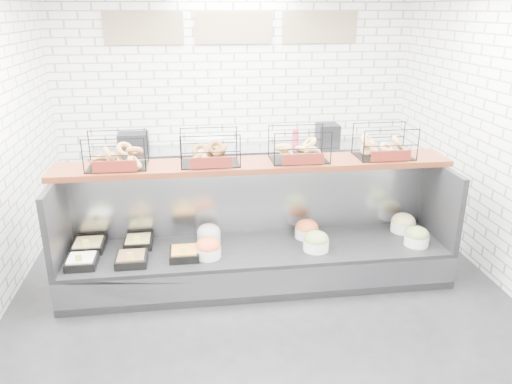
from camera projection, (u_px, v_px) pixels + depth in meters
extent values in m
plane|color=black|center=(262.00, 295.00, 5.09)|extent=(5.50, 5.50, 0.00)
cube|color=white|center=(235.00, 101.00, 7.13)|extent=(5.00, 0.02, 3.00)
cube|color=tan|center=(144.00, 28.00, 6.61)|extent=(1.05, 0.03, 0.42)
cube|color=tan|center=(234.00, 28.00, 6.76)|extent=(1.05, 0.03, 0.42)
cube|color=tan|center=(320.00, 27.00, 6.91)|extent=(1.05, 0.03, 0.42)
cube|color=black|center=(258.00, 263.00, 5.30)|extent=(4.00, 0.90, 0.40)
cube|color=#93969B|center=(264.00, 283.00, 4.89)|extent=(4.00, 0.03, 0.28)
cube|color=#93969B|center=(253.00, 197.00, 5.48)|extent=(4.00, 0.08, 0.80)
cube|color=black|center=(57.00, 221.00, 4.85)|extent=(0.06, 0.90, 0.80)
cube|color=black|center=(440.00, 202.00, 5.34)|extent=(0.06, 0.90, 0.80)
cube|color=black|center=(82.00, 262.00, 4.83)|extent=(0.29, 0.29, 0.08)
cube|color=white|center=(81.00, 259.00, 4.81)|extent=(0.24, 0.24, 0.04)
cube|color=#FEFC58|center=(79.00, 259.00, 4.70)|extent=(0.06, 0.01, 0.08)
cube|color=black|center=(89.00, 246.00, 5.15)|extent=(0.32, 0.32, 0.08)
cube|color=#E2C574|center=(88.00, 243.00, 5.14)|extent=(0.27, 0.27, 0.04)
cube|color=#FEFC58|center=(86.00, 243.00, 5.02)|extent=(0.06, 0.01, 0.08)
cube|color=black|center=(132.00, 260.00, 4.87)|extent=(0.30, 0.30, 0.08)
cube|color=brown|center=(131.00, 256.00, 4.86)|extent=(0.25, 0.25, 0.04)
cube|color=#FEFC58|center=(130.00, 256.00, 4.74)|extent=(0.06, 0.01, 0.08)
cube|color=black|center=(138.00, 243.00, 5.23)|extent=(0.29, 0.29, 0.08)
cube|color=#E4D674|center=(138.00, 240.00, 5.21)|extent=(0.24, 0.24, 0.04)
cube|color=#FEFC58|center=(137.00, 239.00, 5.10)|extent=(0.06, 0.01, 0.08)
cube|color=black|center=(184.00, 254.00, 4.98)|extent=(0.29, 0.29, 0.08)
cube|color=orange|center=(184.00, 251.00, 4.97)|extent=(0.25, 0.25, 0.04)
cube|color=#FEFC58|center=(184.00, 251.00, 4.86)|extent=(0.06, 0.01, 0.08)
cylinder|color=white|center=(208.00, 252.00, 5.00)|extent=(0.26, 0.26, 0.11)
ellipsoid|color=#DE582F|center=(208.00, 246.00, 4.98)|extent=(0.25, 0.25, 0.18)
cylinder|color=white|center=(209.00, 237.00, 5.32)|extent=(0.25, 0.25, 0.11)
ellipsoid|color=silver|center=(209.00, 232.00, 5.30)|extent=(0.25, 0.25, 0.17)
cylinder|color=white|center=(316.00, 245.00, 5.14)|extent=(0.27, 0.27, 0.11)
ellipsoid|color=#75944B|center=(316.00, 240.00, 5.12)|extent=(0.26, 0.26, 0.18)
cylinder|color=white|center=(307.00, 232.00, 5.43)|extent=(0.25, 0.25, 0.11)
ellipsoid|color=orange|center=(307.00, 227.00, 5.41)|extent=(0.25, 0.25, 0.17)
cylinder|color=white|center=(416.00, 240.00, 5.25)|extent=(0.26, 0.26, 0.11)
ellipsoid|color=olive|center=(417.00, 235.00, 5.23)|extent=(0.25, 0.25, 0.18)
cylinder|color=white|center=(403.00, 226.00, 5.58)|extent=(0.27, 0.27, 0.11)
ellipsoid|color=#CEBB7E|center=(403.00, 221.00, 5.56)|extent=(0.26, 0.26, 0.18)
cube|color=#4D1F10|center=(255.00, 165.00, 5.15)|extent=(4.10, 0.50, 0.06)
cube|color=black|center=(116.00, 151.00, 4.91)|extent=(0.60, 0.38, 0.34)
cube|color=maroon|center=(115.00, 167.00, 4.76)|extent=(0.42, 0.02, 0.11)
cube|color=black|center=(210.00, 148.00, 5.02)|extent=(0.60, 0.38, 0.34)
cube|color=maroon|center=(211.00, 163.00, 4.87)|extent=(0.42, 0.02, 0.11)
cube|color=black|center=(299.00, 144.00, 5.14)|extent=(0.60, 0.38, 0.34)
cube|color=maroon|center=(303.00, 159.00, 4.99)|extent=(0.42, 0.02, 0.11)
cube|color=black|center=(385.00, 141.00, 5.25)|extent=(0.60, 0.38, 0.34)
cube|color=maroon|center=(391.00, 156.00, 5.10)|extent=(0.42, 0.02, 0.11)
cube|color=#93969B|center=(238.00, 178.00, 7.20)|extent=(4.00, 0.60, 0.90)
cube|color=black|center=(133.00, 142.00, 6.87)|extent=(0.40, 0.30, 0.24)
cube|color=silver|center=(209.00, 143.00, 6.92)|extent=(0.35, 0.28, 0.18)
cylinder|color=#B82E3B|center=(295.00, 137.00, 7.17)|extent=(0.09, 0.09, 0.22)
cube|color=black|center=(328.00, 135.00, 7.14)|extent=(0.30, 0.30, 0.30)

